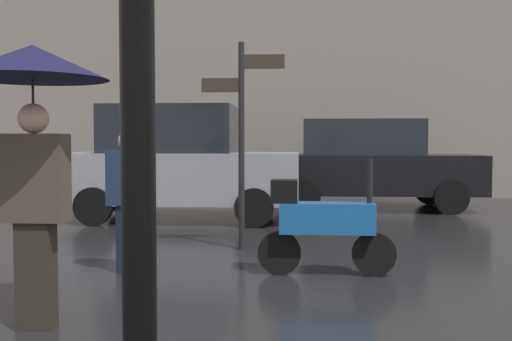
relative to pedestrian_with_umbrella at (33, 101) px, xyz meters
name	(u,v)px	position (x,y,z in m)	size (l,w,h in m)	color
pedestrian_with_umbrella	(33,101)	(0.00, 0.00, 0.00)	(1.12, 1.12, 2.13)	#2A241E
pedestrian_with_bag	(130,193)	(0.16, 1.94, -0.85)	(0.47, 0.24, 1.52)	black
parked_scooter	(322,223)	(2.23, 1.94, -1.16)	(1.46, 0.32, 1.23)	black
parked_car_left	(179,163)	(-0.15, 6.22, -0.69)	(4.16, 1.94, 2.05)	gray
parked_car_right	(368,163)	(3.46, 8.16, -0.76)	(4.37, 1.98, 1.86)	black
street_signpost	(242,124)	(1.25, 3.37, -0.07)	(1.08, 0.08, 2.70)	black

